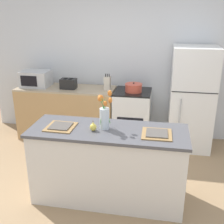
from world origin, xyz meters
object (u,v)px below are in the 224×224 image
at_px(flower_vase, 104,114).
at_px(cooking_pot, 134,88).
at_px(stove_range, 132,117).
at_px(plate_setting_left, 61,126).
at_px(toaster, 68,84).
at_px(microwave, 36,79).
at_px(plate_setting_right, 157,134).
at_px(pear_figurine, 93,127).
at_px(refrigerator, 192,99).
at_px(knife_block, 107,83).

distance_m(flower_vase, cooking_pot, 1.55).
distance_m(stove_range, plate_setting_left, 1.82).
distance_m(toaster, microwave, 0.61).
distance_m(plate_setting_right, cooking_pot, 1.66).
bearing_deg(microwave, pear_figurine, -49.09).
xyz_separation_m(refrigerator, toaster, (-2.04, -0.05, 0.17)).
xyz_separation_m(flower_vase, cooking_pot, (0.16, 1.54, -0.10)).
height_order(plate_setting_left, microwave, microwave).
bearing_deg(refrigerator, knife_block, 179.67).
relative_size(stove_range, knife_block, 3.39).
xyz_separation_m(plate_setting_left, cooking_pot, (0.66, 1.60, 0.06)).
relative_size(flower_vase, knife_block, 1.59).
bearing_deg(refrigerator, microwave, -179.97).
relative_size(flower_vase, pear_figurine, 3.54).
xyz_separation_m(pear_figurine, knife_block, (-0.17, 1.67, 0.07)).
bearing_deg(cooking_pot, pear_figurine, -99.46).
height_order(plate_setting_left, knife_block, knife_block).
bearing_deg(knife_block, plate_setting_left, -97.58).
height_order(pear_figurine, cooking_pot, cooking_pot).
height_order(pear_figurine, microwave, microwave).
xyz_separation_m(pear_figurine, plate_setting_right, (0.70, 0.02, -0.04)).
xyz_separation_m(plate_setting_right, microwave, (-2.14, 1.64, 0.13)).
height_order(microwave, knife_block, same).
relative_size(stove_range, pear_figurine, 7.53).
bearing_deg(microwave, flower_vase, -45.32).
relative_size(pear_figurine, cooking_pot, 0.43).
height_order(pear_figurine, plate_setting_left, pear_figurine).
height_order(flower_vase, plate_setting_right, flower_vase).
height_order(plate_setting_right, microwave, microwave).
height_order(stove_range, cooking_pot, cooking_pot).
height_order(plate_setting_right, toaster, toaster).
distance_m(stove_range, knife_block, 0.71).
xyz_separation_m(refrigerator, pear_figurine, (-1.21, -1.66, 0.13)).
relative_size(pear_figurine, plate_setting_right, 0.37).
bearing_deg(plate_setting_left, cooking_pot, 67.56).
bearing_deg(flower_vase, microwave, 134.68).
bearing_deg(stove_range, refrigerator, 0.04).
bearing_deg(stove_range, plate_setting_right, -74.72).
height_order(stove_range, refrigerator, refrigerator).
distance_m(stove_range, cooking_pot, 0.53).
distance_m(pear_figurine, toaster, 1.82).
bearing_deg(plate_setting_left, toaster, 105.53).
xyz_separation_m(flower_vase, microwave, (-1.55, 1.57, -0.03)).
xyz_separation_m(stove_range, refrigerator, (0.95, 0.00, 0.37)).
distance_m(cooking_pot, microwave, 1.71).
height_order(refrigerator, plate_setting_left, refrigerator).
height_order(flower_vase, cooking_pot, flower_vase).
bearing_deg(refrigerator, toaster, -178.70).
relative_size(refrigerator, toaster, 5.93).
bearing_deg(pear_figurine, plate_setting_right, 1.96).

